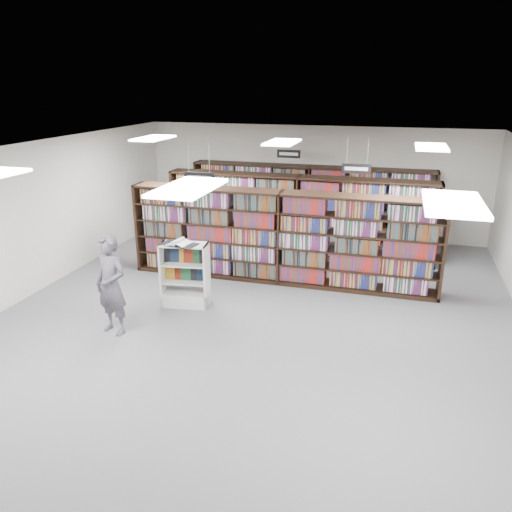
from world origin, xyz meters
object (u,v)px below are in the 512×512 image
(bookshelf_row_near, at_px, (281,238))
(endcap_display, at_px, (186,283))
(open_book, at_px, (179,243))
(shopper, at_px, (111,285))

(bookshelf_row_near, relative_size, endcap_display, 5.27)
(open_book, xyz_separation_m, shopper, (-0.72, -1.38, -0.43))
(endcap_display, distance_m, shopper, 1.74)
(bookshelf_row_near, height_order, endcap_display, bookshelf_row_near)
(endcap_display, xyz_separation_m, open_book, (-0.07, -0.11, 0.89))
(bookshelf_row_near, distance_m, endcap_display, 2.43)
(open_book, relative_size, shopper, 0.42)
(bookshelf_row_near, bearing_deg, endcap_display, -131.47)
(bookshelf_row_near, distance_m, shopper, 4.02)
(endcap_display, height_order, shopper, shopper)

